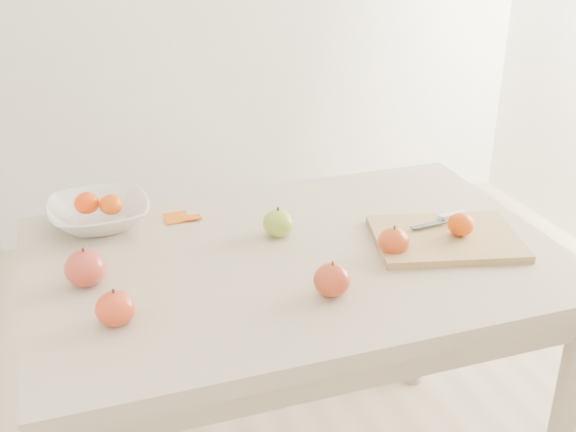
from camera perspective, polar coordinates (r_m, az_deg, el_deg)
name	(u,v)px	position (r m, az deg, el deg)	size (l,w,h in m)	color
table	(295,290)	(1.70, 0.55, -5.85)	(1.20, 0.80, 0.75)	#C4AE94
cutting_board	(446,238)	(1.73, 12.37, -1.74)	(0.33, 0.24, 0.02)	tan
board_tangerine	(461,224)	(1.72, 13.50, -0.65)	(0.06, 0.06, 0.05)	#DC3D07
fruit_bowl	(99,214)	(1.82, -14.71, 0.17)	(0.24, 0.24, 0.06)	white
bowl_tangerine_near	(87,203)	(1.82, -15.62, 1.01)	(0.06, 0.06, 0.05)	#E64008
bowl_tangerine_far	(111,204)	(1.80, -13.81, 0.90)	(0.06, 0.06, 0.05)	#D83A07
orange_peel_a	(176,219)	(1.82, -8.81, -0.27)	(0.06, 0.04, 0.00)	#CA5B0E
orange_peel_b	(192,218)	(1.82, -7.59, -0.19)	(0.04, 0.04, 0.00)	#CB550E
paring_knife	(449,217)	(1.80, 12.57, -0.09)	(0.17, 0.05, 0.01)	white
apple_green	(278,223)	(1.71, -0.79, -0.57)	(0.07, 0.07, 0.07)	olive
apple_red_d	(115,308)	(1.42, -13.49, -7.12)	(0.08, 0.08, 0.07)	#9E0C09
apple_red_e	(393,242)	(1.64, 8.33, -2.02)	(0.07, 0.07, 0.06)	#A51F0E
apple_red_b	(85,268)	(1.56, -15.72, -3.98)	(0.09, 0.09, 0.08)	maroon
apple_red_c	(332,280)	(1.47, 3.51, -5.07)	(0.08, 0.08, 0.07)	maroon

